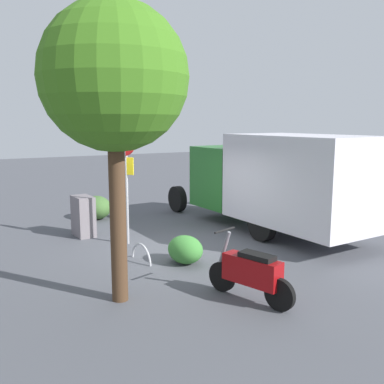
{
  "coord_description": "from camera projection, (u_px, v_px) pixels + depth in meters",
  "views": [
    {
      "loc": [
        -9.34,
        4.75,
        3.15
      ],
      "look_at": [
        -0.47,
        -0.22,
        1.48
      ],
      "focal_mm": 40.38,
      "sensor_mm": 36.0,
      "label": 1
    }
  ],
  "objects": [
    {
      "name": "motorcycle",
      "position": [
        251.0,
        273.0,
        7.57
      ],
      "size": [
        1.76,
        0.77,
        1.2
      ],
      "rotation": [
        0.0,
        0.0,
        0.3
      ],
      "color": "black",
      "rests_on": "ground"
    },
    {
      "name": "box_truck_near",
      "position": [
        275.0,
        178.0,
        12.21
      ],
      "size": [
        7.39,
        2.52,
        2.79
      ],
      "rotation": [
        0.0,
        0.0,
        0.05
      ],
      "color": "black",
      "rests_on": "ground"
    },
    {
      "name": "bike_rack_hoop",
      "position": [
        141.0,
        261.0,
        9.8
      ],
      "size": [
        0.85,
        0.16,
        0.85
      ],
      "primitive_type": "torus",
      "rotation": [
        1.57,
        0.0,
        0.13
      ],
      "color": "#B7B7BC",
      "rests_on": "ground"
    },
    {
      "name": "street_tree",
      "position": [
        114.0,
        79.0,
        7.08
      ],
      "size": [
        2.48,
        2.48,
        5.11
      ],
      "color": "#47301E",
      "rests_on": "ground"
    },
    {
      "name": "utility_cabinet",
      "position": [
        83.0,
        216.0,
        11.91
      ],
      "size": [
        0.79,
        0.52,
        1.12
      ],
      "primitive_type": "cube",
      "rotation": [
        0.0,
        0.0,
        0.08
      ],
      "color": "slate",
      "rests_on": "ground"
    },
    {
      "name": "shrub_near_sign",
      "position": [
        97.0,
        207.0,
        14.02
      ],
      "size": [
        1.11,
        0.91,
        0.75
      ],
      "primitive_type": "ellipsoid",
      "color": "#416830",
      "rests_on": "ground"
    },
    {
      "name": "ground_plane",
      "position": [
        175.0,
        248.0,
        10.84
      ],
      "size": [
        60.0,
        60.0,
        0.0
      ],
      "primitive_type": "plane",
      "color": "#4B4D53"
    },
    {
      "name": "stop_sign",
      "position": [
        126.0,
        166.0,
        10.89
      ],
      "size": [
        0.71,
        0.33,
        3.05
      ],
      "color": "#9E9EA3",
      "rests_on": "ground"
    },
    {
      "name": "shrub_mid_verge",
      "position": [
        185.0,
        249.0,
        9.65
      ],
      "size": [
        0.91,
        0.75,
        0.62
      ],
      "primitive_type": "ellipsoid",
      "color": "#3A7E33",
      "rests_on": "ground"
    }
  ]
}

